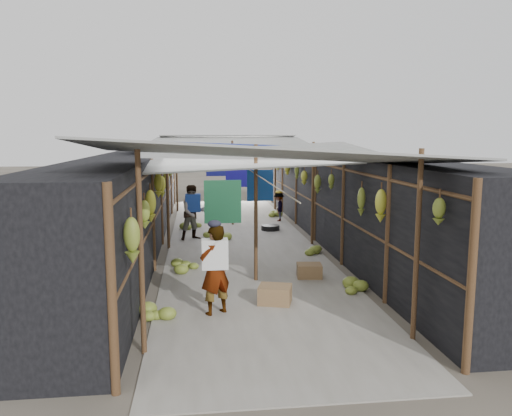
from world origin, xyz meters
name	(u,v)px	position (x,y,z in m)	size (l,w,h in m)	color
ground	(283,346)	(0.00, 0.00, 0.00)	(80.00, 80.00, 0.00)	#6B6356
aisle_slab	(240,242)	(0.00, 6.50, 0.01)	(3.60, 16.00, 0.02)	#9E998E
stall_left	(132,200)	(-2.70, 6.50, 1.15)	(1.40, 15.00, 2.30)	black
stall_right	(342,197)	(2.70, 6.50, 1.15)	(1.40, 15.00, 2.30)	black
crate_near	(275,295)	(0.16, 1.65, 0.16)	(0.52, 0.42, 0.31)	olive
crate_mid	(309,271)	(1.06, 3.06, 0.14)	(0.47, 0.38, 0.28)	olive
crate_back	(228,216)	(-0.08, 9.90, 0.12)	(0.39, 0.32, 0.25)	olive
black_basin	(270,228)	(1.02, 7.97, 0.08)	(0.54, 0.54, 0.16)	black
vendor_elderly	(215,270)	(-0.84, 1.29, 0.71)	(0.52, 0.34, 1.42)	white
shopper_blue	(193,213)	(-1.20, 6.95, 0.73)	(0.71, 0.55, 1.46)	navy
vendor_seated	(279,207)	(1.52, 9.46, 0.47)	(0.61, 0.35, 0.95)	#504845
market_canopy	(239,149)	(0.02, 6.82, 2.41)	(5.62, 15.20, 2.77)	brown
hanging_bananas	(235,182)	(-0.17, 6.00, 1.63)	(3.96, 13.85, 0.77)	olive
floor_bananas	(243,249)	(-0.05, 5.10, 0.15)	(3.88, 9.56, 0.34)	olive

